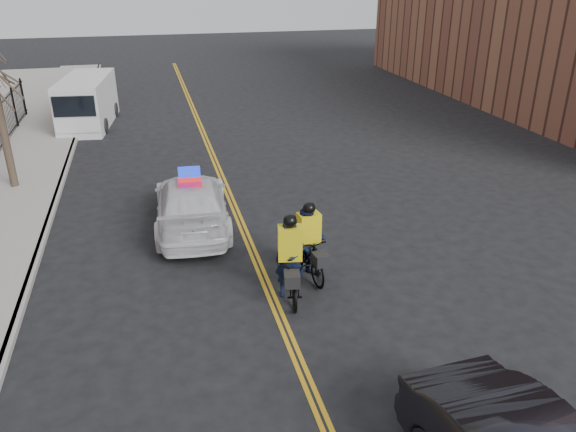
{
  "coord_description": "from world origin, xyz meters",
  "views": [
    {
      "loc": [
        -2.55,
        -11.29,
        7.63
      ],
      "look_at": [
        0.91,
        2.36,
        1.3
      ],
      "focal_mm": 35.0,
      "sensor_mm": 36.0,
      "label": 1
    }
  ],
  "objects_px": {
    "police_cruiser": "(192,203)",
    "cyclist_near": "(290,268)",
    "cargo_van": "(87,103)",
    "cyclist_far": "(309,248)"
  },
  "relations": [
    {
      "from": "police_cruiser",
      "to": "cyclist_near",
      "type": "distance_m",
      "value": 5.11
    },
    {
      "from": "police_cruiser",
      "to": "cyclist_far",
      "type": "distance_m",
      "value": 4.75
    },
    {
      "from": "cargo_van",
      "to": "cyclist_far",
      "type": "xyz_separation_m",
      "value": [
        6.7,
        -17.53,
        -0.34
      ]
    },
    {
      "from": "police_cruiser",
      "to": "cyclist_near",
      "type": "height_order",
      "value": "cyclist_near"
    },
    {
      "from": "cyclist_far",
      "to": "cargo_van",
      "type": "bearing_deg",
      "value": 103.59
    },
    {
      "from": "cargo_van",
      "to": "cyclist_near",
      "type": "height_order",
      "value": "cargo_van"
    },
    {
      "from": "police_cruiser",
      "to": "cyclist_near",
      "type": "relative_size",
      "value": 2.37
    },
    {
      "from": "cargo_van",
      "to": "police_cruiser",
      "type": "bearing_deg",
      "value": -66.85
    },
    {
      "from": "police_cruiser",
      "to": "cyclist_near",
      "type": "bearing_deg",
      "value": 116.27
    },
    {
      "from": "cargo_van",
      "to": "cyclist_near",
      "type": "bearing_deg",
      "value": -65.16
    }
  ]
}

